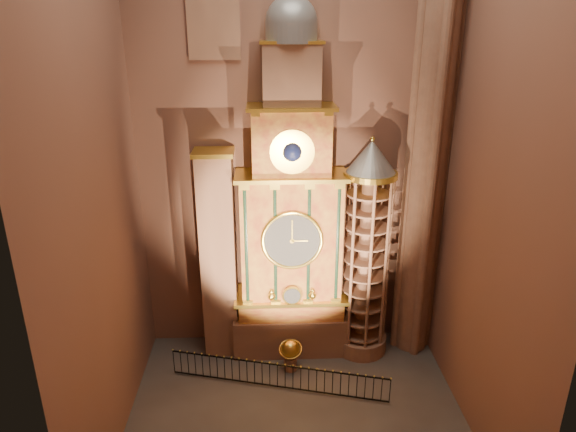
{
  "coord_description": "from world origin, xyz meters",
  "views": [
    {
      "loc": [
        -1.12,
        -16.94,
        15.44
      ],
      "look_at": [
        -0.23,
        3.0,
        7.85
      ],
      "focal_mm": 32.0,
      "sensor_mm": 36.0,
      "label": 1
    }
  ],
  "objects_px": {
    "iron_railing": "(277,376)",
    "stair_turret": "(366,253)",
    "portrait_tower": "(219,256)",
    "celestial_globe": "(290,352)",
    "astronomical_clock": "(291,225)"
  },
  "relations": [
    {
      "from": "stair_turret",
      "to": "iron_railing",
      "type": "bearing_deg",
      "value": -146.15
    },
    {
      "from": "astronomical_clock",
      "to": "stair_turret",
      "type": "xyz_separation_m",
      "value": [
        3.5,
        -0.26,
        -1.41
      ]
    },
    {
      "from": "portrait_tower",
      "to": "iron_railing",
      "type": "relative_size",
      "value": 1.07
    },
    {
      "from": "iron_railing",
      "to": "celestial_globe",
      "type": "bearing_deg",
      "value": 64.01
    },
    {
      "from": "astronomical_clock",
      "to": "iron_railing",
      "type": "xyz_separation_m",
      "value": [
        -0.75,
        -3.11,
        -6.01
      ]
    },
    {
      "from": "celestial_globe",
      "to": "iron_railing",
      "type": "xyz_separation_m",
      "value": [
        -0.65,
        -1.33,
        -0.28
      ]
    },
    {
      "from": "celestial_globe",
      "to": "iron_railing",
      "type": "relative_size",
      "value": 0.16
    },
    {
      "from": "iron_railing",
      "to": "stair_turret",
      "type": "bearing_deg",
      "value": 33.85
    },
    {
      "from": "astronomical_clock",
      "to": "stair_turret",
      "type": "bearing_deg",
      "value": -4.3
    },
    {
      "from": "portrait_tower",
      "to": "iron_railing",
      "type": "distance_m",
      "value": 6.07
    },
    {
      "from": "celestial_globe",
      "to": "astronomical_clock",
      "type": "bearing_deg",
      "value": 86.72
    },
    {
      "from": "celestial_globe",
      "to": "stair_turret",
      "type": "bearing_deg",
      "value": 22.93
    },
    {
      "from": "astronomical_clock",
      "to": "stair_turret",
      "type": "height_order",
      "value": "astronomical_clock"
    },
    {
      "from": "portrait_tower",
      "to": "stair_turret",
      "type": "height_order",
      "value": "stair_turret"
    },
    {
      "from": "portrait_tower",
      "to": "celestial_globe",
      "type": "bearing_deg",
      "value": -28.69
    }
  ]
}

